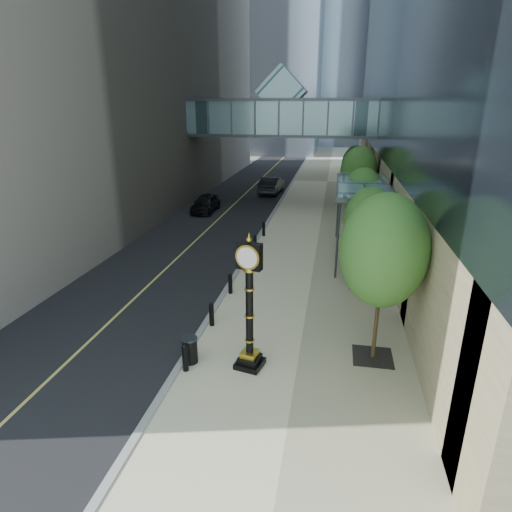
# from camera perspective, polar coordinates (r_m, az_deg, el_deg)

# --- Properties ---
(ground) EXTENTS (320.00, 320.00, 0.00)m
(ground) POSITION_cam_1_polar(r_m,az_deg,el_deg) (13.87, 0.38, -18.65)
(ground) COLOR gray
(ground) RESTS_ON ground
(road) EXTENTS (8.00, 180.00, 0.02)m
(road) POSITION_cam_1_polar(r_m,az_deg,el_deg) (52.21, 0.55, 10.13)
(road) COLOR black
(road) RESTS_ON ground
(sidewalk) EXTENTS (8.00, 180.00, 0.06)m
(sidewalk) POSITION_cam_1_polar(r_m,az_deg,el_deg) (51.45, 9.48, 9.75)
(sidewalk) COLOR beige
(sidewalk) RESTS_ON ground
(curb) EXTENTS (0.25, 180.00, 0.07)m
(curb) POSITION_cam_1_polar(r_m,az_deg,el_deg) (51.68, 4.99, 9.98)
(curb) COLOR gray
(curb) RESTS_ON ground
(distant_tower_c) EXTENTS (22.00, 22.00, 65.00)m
(distant_tower_c) POSITION_cam_1_polar(r_m,az_deg,el_deg) (133.13, 7.98, 29.76)
(distant_tower_c) COLOR #AABBD6
(distant_tower_c) RESTS_ON ground
(skywalk) EXTENTS (17.00, 4.20, 5.80)m
(skywalk) POSITION_cam_1_polar(r_m,az_deg,el_deg) (39.05, 3.46, 18.27)
(skywalk) COLOR slate
(skywalk) RESTS_ON ground
(entrance_canopy) EXTENTS (3.00, 8.00, 4.38)m
(entrance_canopy) POSITION_cam_1_polar(r_m,az_deg,el_deg) (25.16, 14.10, 8.95)
(entrance_canopy) COLOR #383F44
(entrance_canopy) RESTS_ON ground
(bollard_row) EXTENTS (0.20, 16.20, 0.90)m
(bollard_row) POSITION_cam_1_polar(r_m,az_deg,el_deg) (21.81, -2.44, -2.17)
(bollard_row) COLOR black
(bollard_row) RESTS_ON sidewalk
(street_trees) EXTENTS (2.89, 28.68, 5.93)m
(street_trees) POSITION_cam_1_polar(r_m,az_deg,el_deg) (26.43, 14.15, 8.34)
(street_trees) COLOR black
(street_trees) RESTS_ON sidewalk
(street_clock) EXTENTS (1.04, 1.04, 4.66)m
(street_clock) POSITION_cam_1_polar(r_m,az_deg,el_deg) (14.21, -0.87, -7.66)
(street_clock) COLOR black
(street_clock) RESTS_ON sidewalk
(trash_bin) EXTENTS (0.67, 0.67, 0.90)m
(trash_bin) POSITION_cam_1_polar(r_m,az_deg,el_deg) (15.37, -8.78, -12.37)
(trash_bin) COLOR black
(trash_bin) RESTS_ON sidewalk
(pedestrian) EXTENTS (0.83, 0.68, 1.94)m
(pedestrian) POSITION_cam_1_polar(r_m,az_deg,el_deg) (25.95, 11.49, 2.25)
(pedestrian) COLOR #B1AAA2
(pedestrian) RESTS_ON sidewalk
(car_near) EXTENTS (1.73, 4.27, 1.45)m
(car_near) POSITION_cam_1_polar(r_m,az_deg,el_deg) (36.43, -6.73, 7.02)
(car_near) COLOR black
(car_near) RESTS_ON road
(car_far) EXTENTS (2.07, 5.18, 1.67)m
(car_far) POSITION_cam_1_polar(r_m,az_deg,el_deg) (43.99, 2.09, 9.45)
(car_far) COLOR black
(car_far) RESTS_ON road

